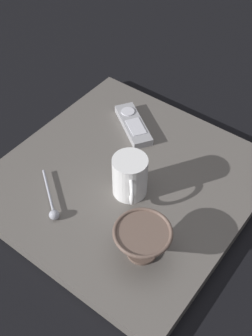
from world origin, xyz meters
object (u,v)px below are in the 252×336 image
coffee_mug (130,177)px  teaspoon (53,208)px  cereal_bowl (142,241)px  tv_remote_near (133,125)px

coffee_mug → teaspoon: 0.19m
cereal_bowl → coffee_mug: 0.17m
cereal_bowl → teaspoon: (-0.04, 0.22, -0.03)m
tv_remote_near → coffee_mug: bearing=-145.4°
coffee_mug → teaspoon: size_ratio=0.83×
teaspoon → tv_remote_near: bearing=4.0°
coffee_mug → tv_remote_near: bearing=34.6°
teaspoon → tv_remote_near: 0.34m
coffee_mug → teaspoon: coffee_mug is taller
coffee_mug → tv_remote_near: 0.23m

